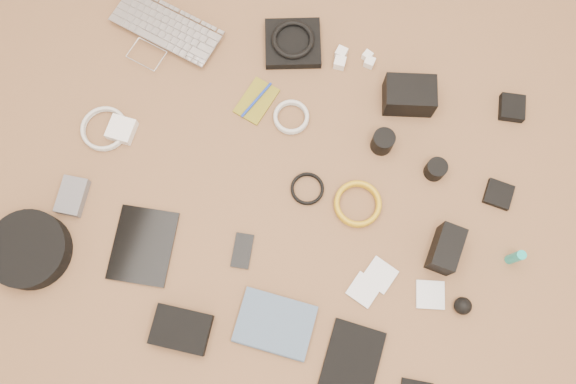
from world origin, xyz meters
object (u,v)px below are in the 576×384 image
(tablet, at_px, (143,246))
(laptop, at_px, (158,40))
(paperback, at_px, (267,352))
(headphone_case, at_px, (29,250))
(dslr_camera, at_px, (409,95))
(phone, at_px, (242,251))

(tablet, bearing_deg, laptop, 98.36)
(laptop, distance_m, paperback, 1.01)
(tablet, bearing_deg, headphone_case, -168.14)
(dslr_camera, bearing_deg, paperback, -117.08)
(headphone_case, bearing_deg, paperback, -5.23)
(tablet, height_order, paperback, paperback)
(laptop, xyz_separation_m, tablet, (0.19, -0.62, -0.01))
(dslr_camera, relative_size, paperback, 0.73)
(tablet, relative_size, paperback, 1.06)
(phone, distance_m, headphone_case, 0.60)
(laptop, height_order, dslr_camera, dslr_camera)
(headphone_case, bearing_deg, tablet, 20.17)
(dslr_camera, bearing_deg, headphone_case, -154.42)
(phone, xyz_separation_m, paperback, (0.15, -0.24, 0.01))
(laptop, relative_size, paperback, 1.70)
(laptop, height_order, headphone_case, headphone_case)
(phone, height_order, paperback, paperback)
(dslr_camera, distance_m, phone, 0.68)
(phone, bearing_deg, headphone_case, -170.87)
(dslr_camera, distance_m, headphone_case, 1.19)
(dslr_camera, xyz_separation_m, tablet, (-0.61, -0.66, -0.04))
(tablet, bearing_deg, dslr_camera, 38.86)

